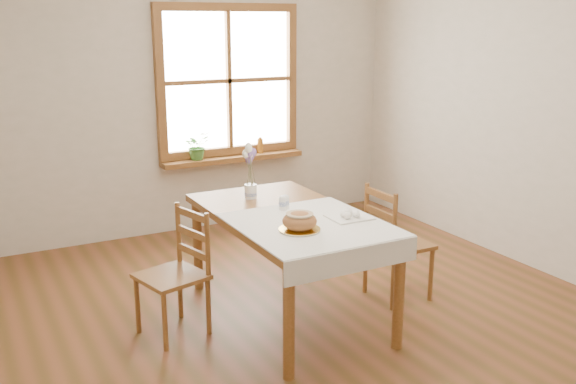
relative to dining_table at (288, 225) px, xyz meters
name	(u,v)px	position (x,y,z in m)	size (l,w,h in m)	color
ground	(309,332)	(0.00, -0.30, -0.66)	(5.00, 5.00, 0.00)	brown
room_walls	(312,74)	(0.00, -0.30, 1.04)	(4.60, 5.10, 2.65)	beige
window	(228,81)	(0.50, 2.17, 0.79)	(1.46, 0.08, 1.46)	brown
window_sill	(233,158)	(0.50, 2.10, 0.03)	(1.46, 0.20, 0.05)	brown
dining_table	(288,225)	(0.00, 0.00, 0.00)	(0.90, 1.60, 0.75)	brown
table_linen	(310,225)	(0.00, -0.30, 0.09)	(0.91, 0.99, 0.01)	white
chair_left	(171,274)	(-0.80, 0.12, -0.25)	(0.39, 0.41, 0.84)	brown
chair_right	(399,242)	(0.88, -0.11, -0.23)	(0.40, 0.42, 0.86)	brown
bread_plate	(300,230)	(-0.13, -0.39, 0.10)	(0.25, 0.25, 0.01)	white
bread_loaf	(300,219)	(-0.13, -0.39, 0.17)	(0.22, 0.22, 0.12)	#AC693D
egg_napkin	(349,217)	(0.29, -0.31, 0.10)	(0.27, 0.23, 0.01)	white
eggs	(349,213)	(0.29, -0.31, 0.13)	(0.21, 0.19, 0.05)	white
salt_shaker	(283,203)	(-0.01, 0.06, 0.15)	(0.05, 0.05, 0.10)	white
pepper_shaker	(285,201)	(0.03, 0.09, 0.14)	(0.05, 0.05, 0.10)	white
flower_vase	(251,192)	(-0.07, 0.45, 0.14)	(0.09, 0.09, 0.10)	white
lavender_bouquet	(250,166)	(-0.07, 0.45, 0.34)	(0.16, 0.16, 0.30)	#7F5DA5
potted_plant	(197,149)	(0.13, 2.10, 0.16)	(0.24, 0.27, 0.21)	#3C762F
amber_bottle	(260,145)	(0.80, 2.10, 0.13)	(0.06, 0.06, 0.17)	#A8681F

